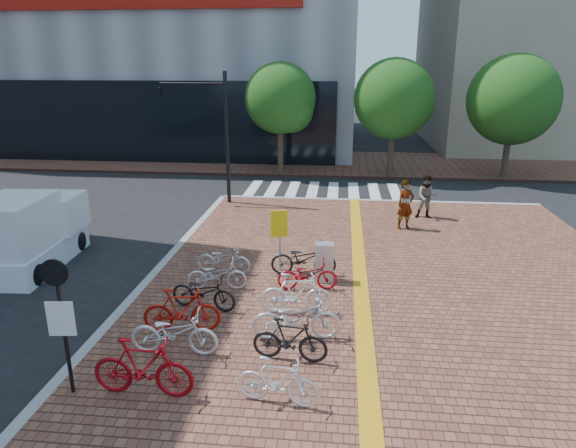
# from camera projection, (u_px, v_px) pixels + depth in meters

# --- Properties ---
(ground) EXTENTS (120.00, 120.00, 0.00)m
(ground) POSITION_uv_depth(u_px,v_px,m) (277.00, 335.00, 11.89)
(ground) COLOR black
(ground) RESTS_ON ground
(kerb_north) EXTENTS (14.00, 0.25, 0.15)m
(kerb_north) POSITION_uv_depth(u_px,v_px,m) (377.00, 202.00, 22.94)
(kerb_north) COLOR gray
(kerb_north) RESTS_ON ground
(far_sidewalk) EXTENTS (70.00, 8.00, 0.15)m
(far_sidewalk) POSITION_uv_depth(u_px,v_px,m) (319.00, 163.00, 31.77)
(far_sidewalk) COLOR brown
(far_sidewalk) RESTS_ON ground
(building_beige) EXTENTS (20.00, 18.00, 18.00)m
(building_beige) POSITION_uv_depth(u_px,v_px,m) (573.00, 20.00, 37.71)
(building_beige) COLOR gray
(building_beige) RESTS_ON ground
(crosswalk) EXTENTS (7.50, 4.00, 0.01)m
(crosswalk) POSITION_uv_depth(u_px,v_px,m) (323.00, 191.00, 25.11)
(crosswalk) COLOR silver
(crosswalk) RESTS_ON ground
(street_trees) EXTENTS (16.20, 4.60, 6.35)m
(street_trees) POSITION_uv_depth(u_px,v_px,m) (414.00, 101.00, 26.69)
(street_trees) COLOR #38281E
(street_trees) RESTS_ON far_sidewalk
(bike_0) EXTENTS (1.93, 0.59, 1.15)m
(bike_0) POSITION_uv_depth(u_px,v_px,m) (143.00, 367.00, 9.34)
(bike_0) COLOR #B00C15
(bike_0) RESTS_ON sidewalk
(bike_1) EXTENTS (1.87, 0.67, 0.98)m
(bike_1) POSITION_uv_depth(u_px,v_px,m) (174.00, 332.00, 10.73)
(bike_1) COLOR white
(bike_1) RESTS_ON sidewalk
(bike_2) EXTENTS (1.81, 0.73, 1.06)m
(bike_2) POSITION_uv_depth(u_px,v_px,m) (182.00, 310.00, 11.60)
(bike_2) COLOR #B9180D
(bike_2) RESTS_ON sidewalk
(bike_3) EXTENTS (1.80, 0.92, 0.90)m
(bike_3) POSITION_uv_depth(u_px,v_px,m) (203.00, 292.00, 12.71)
(bike_3) COLOR black
(bike_3) RESTS_ON sidewalk
(bike_4) EXTENTS (1.66, 0.74, 0.85)m
(bike_4) POSITION_uv_depth(u_px,v_px,m) (217.00, 275.00, 13.81)
(bike_4) COLOR silver
(bike_4) RESTS_ON sidewalk
(bike_5) EXTENTS (1.66, 0.72, 0.85)m
(bike_5) POSITION_uv_depth(u_px,v_px,m) (224.00, 259.00, 14.91)
(bike_5) COLOR silver
(bike_5) RESTS_ON sidewalk
(bike_6) EXTENTS (1.60, 0.66, 0.93)m
(bike_6) POSITION_uv_depth(u_px,v_px,m) (278.00, 381.00, 9.13)
(bike_6) COLOR white
(bike_6) RESTS_ON sidewalk
(bike_7) EXTENTS (1.61, 0.59, 0.94)m
(bike_7) POSITION_uv_depth(u_px,v_px,m) (290.00, 340.00, 10.48)
(bike_7) COLOR black
(bike_7) RESTS_ON sidewalk
(bike_8) EXTENTS (2.04, 0.96, 1.03)m
(bike_8) POSITION_uv_depth(u_px,v_px,m) (296.00, 318.00, 11.28)
(bike_8) COLOR silver
(bike_8) RESTS_ON sidewalk
(bike_9) EXTENTS (1.78, 0.61, 1.05)m
(bike_9) POSITION_uv_depth(u_px,v_px,m) (296.00, 294.00, 12.44)
(bike_9) COLOR white
(bike_9) RESTS_ON sidewalk
(bike_10) EXTENTS (1.67, 0.74, 0.85)m
(bike_10) POSITION_uv_depth(u_px,v_px,m) (307.00, 275.00, 13.80)
(bike_10) COLOR #B00C19
(bike_10) RESTS_ON sidewalk
(bike_11) EXTENTS (1.92, 0.78, 0.99)m
(bike_11) POSITION_uv_depth(u_px,v_px,m) (304.00, 259.00, 14.73)
(bike_11) COLOR black
(bike_11) RESTS_ON sidewalk
(pedestrian_a) EXTENTS (0.79, 0.68, 1.83)m
(pedestrian_a) POSITION_uv_depth(u_px,v_px,m) (405.00, 205.00, 18.75)
(pedestrian_a) COLOR gray
(pedestrian_a) RESTS_ON sidewalk
(pedestrian_b) EXTENTS (0.87, 0.70, 1.71)m
(pedestrian_b) POSITION_uv_depth(u_px,v_px,m) (427.00, 197.00, 20.04)
(pedestrian_b) COLOR #4D5062
(pedestrian_b) RESTS_ON sidewalk
(utility_box) EXTENTS (0.51, 0.38, 1.11)m
(utility_box) POSITION_uv_depth(u_px,v_px,m) (324.00, 262.00, 14.32)
(utility_box) COLOR silver
(utility_box) RESTS_ON sidewalk
(yellow_sign) EXTENTS (0.49, 0.19, 1.83)m
(yellow_sign) POSITION_uv_depth(u_px,v_px,m) (280.00, 229.00, 14.85)
(yellow_sign) COLOR #B7B7BC
(yellow_sign) RESTS_ON sidewalk
(notice_sign) EXTENTS (0.50, 0.14, 2.68)m
(notice_sign) POSITION_uv_depth(u_px,v_px,m) (60.00, 311.00, 9.06)
(notice_sign) COLOR black
(notice_sign) RESTS_ON sidewalk
(traffic_light_pole) EXTENTS (2.98, 1.15, 5.55)m
(traffic_light_pole) POSITION_uv_depth(u_px,v_px,m) (196.00, 113.00, 21.57)
(traffic_light_pole) COLOR black
(traffic_light_pole) RESTS_ON sidewalk
(box_truck) EXTENTS (1.97, 4.10, 2.31)m
(box_truck) POSITION_uv_depth(u_px,v_px,m) (30.00, 233.00, 15.54)
(box_truck) COLOR white
(box_truck) RESTS_ON ground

